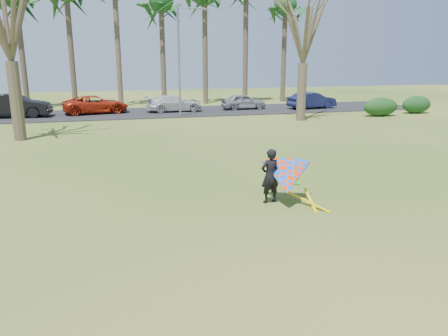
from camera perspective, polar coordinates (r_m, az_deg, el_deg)
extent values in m
plane|color=#225212|center=(11.95, 2.53, -7.43)|extent=(100.00, 100.00, 0.00)
cube|color=black|center=(35.99, -9.69, 7.13)|extent=(46.00, 7.00, 0.06)
cylinder|color=#493B2C|center=(42.08, -24.87, 13.17)|extent=(0.48, 0.48, 9.00)
cylinder|color=#483B2B|center=(41.64, -19.33, 14.16)|extent=(0.48, 0.48, 9.70)
cylinder|color=brown|center=(41.59, -13.69, 15.03)|extent=(0.48, 0.48, 10.40)
cylinder|color=#46362A|center=(41.91, -7.99, 14.32)|extent=(0.48, 0.48, 9.00)
ellipsoid|color=#19471A|center=(42.19, -8.23, 20.85)|extent=(4.84, 4.84, 3.08)
cylinder|color=#46362A|center=(42.61, -2.48, 14.91)|extent=(0.48, 0.48, 9.70)
cylinder|color=#4F3D2F|center=(43.67, 2.83, 15.35)|extent=(0.48, 0.48, 10.40)
cylinder|color=#4B3A2D|center=(45.06, 7.82, 14.32)|extent=(0.48, 0.48, 9.00)
ellipsoid|color=#18451C|center=(45.32, 8.03, 20.40)|extent=(4.84, 4.84, 3.08)
cylinder|color=#4B3B2D|center=(26.08, -25.49, 7.85)|extent=(0.64, 0.64, 4.20)
cylinder|color=#4C3F2D|center=(31.64, 10.11, 9.73)|extent=(0.64, 0.64, 3.99)
cylinder|color=gray|center=(33.01, -5.89, 13.54)|extent=(0.16, 0.16, 8.00)
cylinder|color=gray|center=(33.35, -4.27, 20.12)|extent=(2.00, 0.10, 0.10)
cube|color=gray|center=(33.56, -2.48, 20.02)|extent=(0.40, 0.18, 0.12)
ellipsoid|color=#153914|center=(35.61, 19.77, 7.52)|extent=(2.82, 1.28, 1.41)
ellipsoid|color=#153A19|center=(38.49, 23.85, 7.59)|extent=(2.52, 1.18, 1.40)
imported|color=black|center=(36.01, -25.75, 7.34)|extent=(5.30, 2.24, 1.70)
imported|color=#A8230D|center=(36.23, -16.42, 7.96)|extent=(5.36, 3.23, 1.39)
imported|color=silver|center=(36.24, -6.54, 8.39)|extent=(4.68, 2.21, 1.32)
imported|color=gray|center=(37.72, 2.58, 8.67)|extent=(3.79, 1.58, 1.28)
imported|color=#171B47|center=(38.91, 11.40, 8.67)|extent=(4.40, 2.01, 1.40)
imported|color=black|center=(13.55, 6.02, -1.04)|extent=(0.68, 0.51, 1.71)
cone|color=#055FFB|center=(13.49, 8.19, -1.19)|extent=(2.13, 2.39, 2.02)
cube|color=#0CBF19|center=(13.48, 8.78, -1.44)|extent=(0.62, 0.60, 0.24)
cube|color=yellow|center=(13.66, 10.77, -4.77)|extent=(0.85, 1.66, 0.28)
cube|color=yellow|center=(13.91, 11.16, -4.43)|extent=(0.56, 1.76, 0.22)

